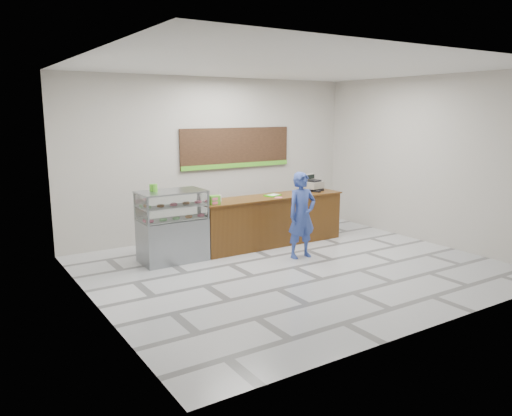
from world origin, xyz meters
TOP-DOWN VIEW (x-y plane):
  - floor at (0.00, 0.00)m, footprint 7.00×7.00m
  - back_wall at (0.00, 3.00)m, footprint 7.00×0.00m
  - ceiling at (0.00, 0.00)m, footprint 7.00×7.00m
  - sales_counter at (0.55, 1.55)m, footprint 3.26×0.76m
  - display_case at (-1.67, 1.55)m, footprint 1.22×0.72m
  - menu_board at (0.55, 2.96)m, footprint 2.80×0.06m
  - cash_register at (1.75, 1.69)m, footprint 0.45×0.47m
  - card_terminal at (1.67, 1.43)m, footprint 0.14×0.19m
  - serving_tray at (0.61, 1.58)m, footprint 0.39×0.33m
  - napkin_box at (-0.95, 1.61)m, footprint 0.16×0.16m
  - straw_cup at (-0.65, 1.59)m, footprint 0.08×0.08m
  - promo_box at (-0.88, 1.35)m, footprint 0.21×0.15m
  - donut_decal at (0.58, 1.33)m, footprint 0.16×0.16m
  - green_cup_left at (-1.95, 1.64)m, footprint 0.09×0.09m
  - green_cup_right at (-1.98, 1.73)m, footprint 0.08×0.08m
  - customer at (0.51, 0.45)m, footprint 0.62×0.42m

SIDE VIEW (x-z plane):
  - floor at x=0.00m, z-range 0.00..0.00m
  - sales_counter at x=0.55m, z-range 0.00..1.03m
  - display_case at x=-1.67m, z-range 0.01..1.34m
  - customer at x=0.51m, z-range 0.00..1.65m
  - donut_decal at x=0.58m, z-range 1.03..1.03m
  - serving_tray at x=0.61m, z-range 1.03..1.05m
  - card_terminal at x=1.67m, z-range 1.03..1.07m
  - napkin_box at x=-0.95m, z-range 1.03..1.15m
  - straw_cup at x=-0.65m, z-range 1.03..1.16m
  - promo_box at x=-0.88m, z-range 1.03..1.20m
  - cash_register at x=1.75m, z-range 0.99..1.34m
  - green_cup_right at x=-1.98m, z-range 1.33..1.46m
  - green_cup_left at x=-1.95m, z-range 1.33..1.47m
  - back_wall at x=0.00m, z-range -1.75..5.25m
  - menu_board at x=0.55m, z-range 1.48..2.38m
  - ceiling at x=0.00m, z-range 3.50..3.50m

